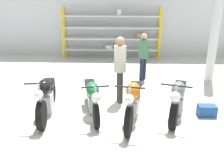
# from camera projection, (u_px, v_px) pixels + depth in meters

# --- Properties ---
(ground_plane) EXTENTS (30.00, 30.00, 0.00)m
(ground_plane) POSITION_uv_depth(u_px,v_px,m) (111.00, 116.00, 6.18)
(ground_plane) COLOR silver
(back_wall) EXTENTS (30.00, 0.08, 3.60)m
(back_wall) POSITION_uv_depth(u_px,v_px,m) (118.00, 18.00, 11.53)
(back_wall) COLOR silver
(back_wall) RESTS_ON ground_plane
(shelving_rack) EXTENTS (4.47, 0.63, 2.26)m
(shelving_rack) POSITION_uv_depth(u_px,v_px,m) (112.00, 33.00, 11.42)
(shelving_rack) COLOR yellow
(shelving_rack) RESTS_ON ground_plane
(support_pillar) EXTENTS (0.28, 0.28, 3.60)m
(support_pillar) POSITION_uv_depth(u_px,v_px,m) (215.00, 28.00, 8.06)
(support_pillar) COLOR silver
(support_pillar) RESTS_ON ground_plane
(motorcycle_black) EXTENTS (0.61, 2.11, 1.07)m
(motorcycle_black) POSITION_uv_depth(u_px,v_px,m) (46.00, 97.00, 6.12)
(motorcycle_black) COLOR black
(motorcycle_black) RESTS_ON ground_plane
(motorcycle_green) EXTENTS (0.75, 2.01, 0.97)m
(motorcycle_green) POSITION_uv_depth(u_px,v_px,m) (92.00, 96.00, 6.18)
(motorcycle_green) COLOR black
(motorcycle_green) RESTS_ON ground_plane
(motorcycle_orange) EXTENTS (0.66, 2.14, 1.10)m
(motorcycle_orange) POSITION_uv_depth(u_px,v_px,m) (133.00, 101.00, 5.83)
(motorcycle_orange) COLOR black
(motorcycle_orange) RESTS_ON ground_plane
(motorcycle_grey) EXTENTS (0.91, 2.00, 1.02)m
(motorcycle_grey) POSITION_uv_depth(u_px,v_px,m) (178.00, 98.00, 6.10)
(motorcycle_grey) COLOR black
(motorcycle_grey) RESTS_ON ground_plane
(person_browsing) EXTENTS (0.39, 0.39, 1.82)m
(person_browsing) POSITION_uv_depth(u_px,v_px,m) (120.00, 64.00, 6.64)
(person_browsing) COLOR #38332D
(person_browsing) RESTS_ON ground_plane
(person_near_rack) EXTENTS (0.45, 0.45, 1.62)m
(person_near_rack) POSITION_uv_depth(u_px,v_px,m) (144.00, 53.00, 8.47)
(person_near_rack) COLOR #1E2338
(person_near_rack) RESTS_ON ground_plane
(toolbox) EXTENTS (0.44, 0.26, 0.28)m
(toolbox) POSITION_uv_depth(u_px,v_px,m) (207.00, 111.00, 6.15)
(toolbox) COLOR #1E4C8C
(toolbox) RESTS_ON ground_plane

